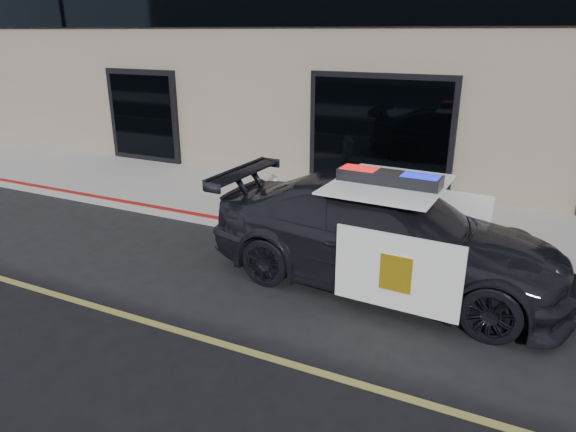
% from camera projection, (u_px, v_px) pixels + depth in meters
% --- Properties ---
extents(ground, '(120.00, 120.00, 0.00)m').
position_uv_depth(ground, '(288.00, 363.00, 6.15)').
color(ground, black).
rests_on(ground, ground).
extents(sidewalk_n, '(60.00, 3.50, 0.15)m').
position_uv_depth(sidewalk_n, '(399.00, 221.00, 10.56)').
color(sidewalk_n, gray).
rests_on(sidewalk_n, ground).
extents(police_car, '(2.79, 5.70, 1.80)m').
position_uv_depth(police_car, '(385.00, 234.00, 7.88)').
color(police_car, black).
rests_on(police_car, ground).
extents(fire_hydrant, '(0.36, 0.50, 0.79)m').
position_uv_depth(fire_hydrant, '(273.00, 194.00, 10.83)').
color(fire_hydrant, beige).
rests_on(fire_hydrant, sidewalk_n).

